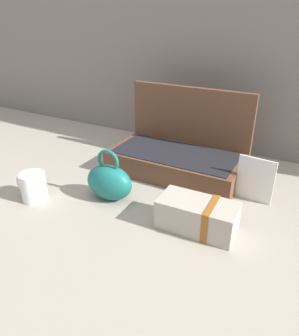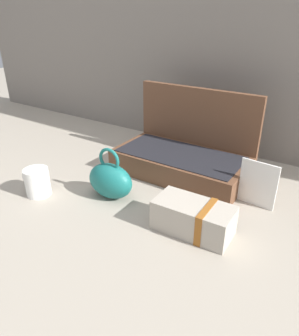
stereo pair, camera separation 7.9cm
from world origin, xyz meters
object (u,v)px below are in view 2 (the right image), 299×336
at_px(open_suitcase, 184,155).
at_px(teal_pouch_handbag, 110,180).
at_px(info_card_left, 258,184).
at_px(cream_toiletry_bag, 194,218).
at_px(coffee_mug, 37,182).

height_order(open_suitcase, teal_pouch_handbag, open_suitcase).
height_order(teal_pouch_handbag, info_card_left, teal_pouch_handbag).
height_order(open_suitcase, cream_toiletry_bag, open_suitcase).
height_order(coffee_mug, info_card_left, info_card_left).
bearing_deg(cream_toiletry_bag, info_card_left, 66.01).
xyz_separation_m(coffee_mug, info_card_left, (0.67, 0.36, 0.03)).
xyz_separation_m(open_suitcase, coffee_mug, (-0.35, -0.45, -0.02)).
xyz_separation_m(open_suitcase, info_card_left, (0.32, -0.09, 0.00)).
xyz_separation_m(open_suitcase, teal_pouch_handbag, (-0.12, -0.32, -0.01)).
relative_size(coffee_mug, info_card_left, 0.79).
xyz_separation_m(teal_pouch_handbag, coffee_mug, (-0.23, -0.13, -0.02)).
xyz_separation_m(teal_pouch_handbag, cream_toiletry_bag, (0.33, -0.02, -0.02)).
bearing_deg(open_suitcase, teal_pouch_handbag, -110.78).
bearing_deg(coffee_mug, cream_toiletry_bag, 11.30).
relative_size(cream_toiletry_bag, coffee_mug, 1.87).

